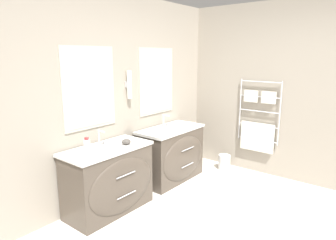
% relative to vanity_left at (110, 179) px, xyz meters
% --- Properties ---
extents(wall_back, '(5.38, 0.14, 2.60)m').
position_rel_vanity_left_xyz_m(wall_back, '(0.41, 0.33, 0.90)').
color(wall_back, '#9E9384').
rests_on(wall_back, ground_plane).
extents(wall_right, '(0.13, 4.10, 2.60)m').
position_rel_vanity_left_xyz_m(wall_right, '(2.32, -0.83, 0.89)').
color(wall_right, '#9E9384').
rests_on(wall_right, ground_plane).
extents(vanity_left, '(1.05, 0.57, 0.79)m').
position_rel_vanity_left_xyz_m(vanity_left, '(0.00, 0.00, 0.00)').
color(vanity_left, '#4C4238').
rests_on(vanity_left, ground_plane).
extents(vanity_right, '(1.05, 0.57, 0.79)m').
position_rel_vanity_left_xyz_m(vanity_right, '(1.20, 0.00, 0.00)').
color(vanity_right, '#4C4238').
rests_on(vanity_right, ground_plane).
extents(faucet_left, '(0.17, 0.12, 0.19)m').
position_rel_vanity_left_xyz_m(faucet_left, '(-0.00, 0.16, 0.48)').
color(faucet_left, silver).
rests_on(faucet_left, vanity_left).
extents(faucet_right, '(0.17, 0.12, 0.19)m').
position_rel_vanity_left_xyz_m(faucet_right, '(1.20, 0.16, 0.48)').
color(faucet_right, silver).
rests_on(faucet_right, vanity_right).
extents(toiletry_bottle, '(0.07, 0.07, 0.20)m').
position_rel_vanity_left_xyz_m(toiletry_bottle, '(-0.33, -0.05, 0.48)').
color(toiletry_bottle, silver).
rests_on(toiletry_bottle, vanity_left).
extents(amenity_bowl, '(0.11, 0.11, 0.06)m').
position_rel_vanity_left_xyz_m(amenity_bowl, '(0.22, -0.06, 0.42)').
color(amenity_bowl, '#4C4742').
rests_on(amenity_bowl, vanity_left).
extents(soap_dish, '(0.10, 0.07, 0.04)m').
position_rel_vanity_left_xyz_m(soap_dish, '(0.93, -0.06, 0.41)').
color(soap_dish, white).
rests_on(soap_dish, vanity_right).
extents(waste_bin, '(0.19, 0.19, 0.24)m').
position_rel_vanity_left_xyz_m(waste_bin, '(2.05, -0.42, -0.28)').
color(waste_bin, silver).
rests_on(waste_bin, ground_plane).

